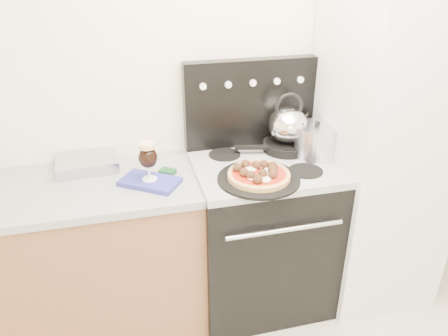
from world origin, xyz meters
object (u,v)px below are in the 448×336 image
object	(u,v)px
pizza_pan	(259,179)
tea_kettle	(288,122)
base_cabinet	(65,264)
stock_pot	(316,142)
stove_body	(260,236)
fridge	(382,147)
oven_mitt	(150,182)
pizza	(259,174)
skillet	(286,146)
beer_glass	(148,161)

from	to	relation	value
pizza_pan	tea_kettle	bearing A→B (deg)	49.08
base_cabinet	stock_pot	xyz separation A→B (m)	(1.41, -0.01, 0.57)
base_cabinet	stove_body	size ratio (longest dim) A/B	1.65
tea_kettle	fridge	bearing A→B (deg)	1.86
oven_mitt	pizza	size ratio (longest dim) A/B	0.92
skillet	stock_pot	world-z (taller)	stock_pot
stove_body	pizza_pan	world-z (taller)	pizza_pan
base_cabinet	oven_mitt	world-z (taller)	oven_mitt
pizza_pan	skillet	bearing A→B (deg)	49.08
skillet	tea_kettle	xyz separation A→B (m)	(0.00, 0.00, 0.15)
fridge	beer_glass	xyz separation A→B (m)	(-1.32, -0.03, 0.08)
stove_body	beer_glass	bearing A→B (deg)	-175.27
beer_glass	oven_mitt	bearing A→B (deg)	0.00
stove_body	oven_mitt	size ratio (longest dim) A/B	3.06
oven_mitt	stock_pot	world-z (taller)	stock_pot
pizza_pan	tea_kettle	distance (m)	0.44
base_cabinet	stove_body	distance (m)	1.11
base_cabinet	pizza	world-z (taller)	pizza
stock_pot	oven_mitt	bearing A→B (deg)	-175.63
stove_body	skillet	xyz separation A→B (m)	(0.18, 0.13, 0.50)
fridge	pizza_pan	distance (m)	0.80
stove_body	stock_pot	distance (m)	0.64
oven_mitt	skillet	distance (m)	0.82
fridge	pizza	distance (m)	0.80
tea_kettle	stock_pot	bearing A→B (deg)	-22.68
pizza_pan	stock_pot	size ratio (longest dim) A/B	1.78
beer_glass	tea_kettle	bearing A→B (deg)	12.72
fridge	beer_glass	bearing A→B (deg)	-178.87
stock_pot	skillet	bearing A→B (deg)	138.91
beer_glass	tea_kettle	world-z (taller)	tea_kettle
skillet	tea_kettle	size ratio (longest dim) A/B	1.10
stove_body	base_cabinet	bearing A→B (deg)	178.70
oven_mitt	stove_body	bearing A→B (deg)	4.73
stove_body	tea_kettle	distance (m)	0.69
stove_body	pizza	xyz separation A→B (m)	(-0.09, -0.18, 0.52)
fridge	skillet	size ratio (longest dim) A/B	7.04
base_cabinet	pizza_pan	distance (m)	1.15
oven_mitt	tea_kettle	bearing A→B (deg)	12.72
pizza_pan	tea_kettle	world-z (taller)	tea_kettle
base_cabinet	skillet	world-z (taller)	skillet
stock_pot	base_cabinet	bearing A→B (deg)	179.78
skillet	tea_kettle	world-z (taller)	tea_kettle
skillet	stock_pot	size ratio (longest dim) A/B	1.16
pizza	fridge	bearing A→B (deg)	11.17
pizza	tea_kettle	bearing A→B (deg)	49.08
beer_glass	pizza	xyz separation A→B (m)	(0.53, -0.13, -0.07)
oven_mitt	skillet	bearing A→B (deg)	12.72
skillet	tea_kettle	distance (m)	0.15
stove_body	fridge	bearing A→B (deg)	-2.05
beer_glass	stove_body	bearing A→B (deg)	4.73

